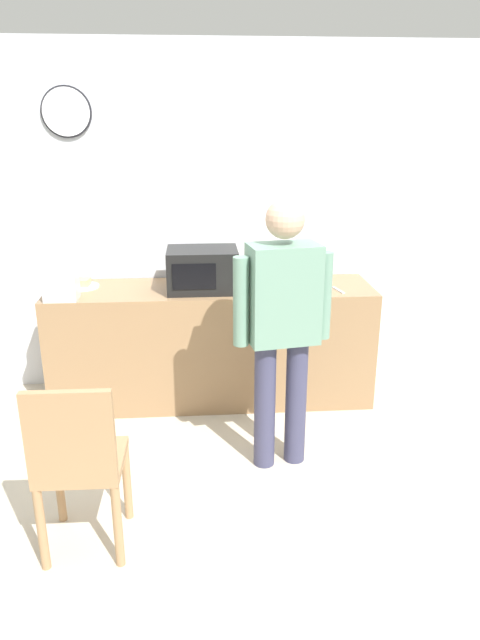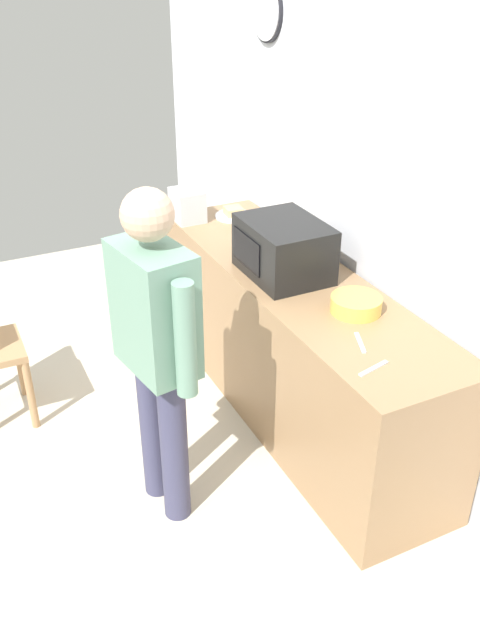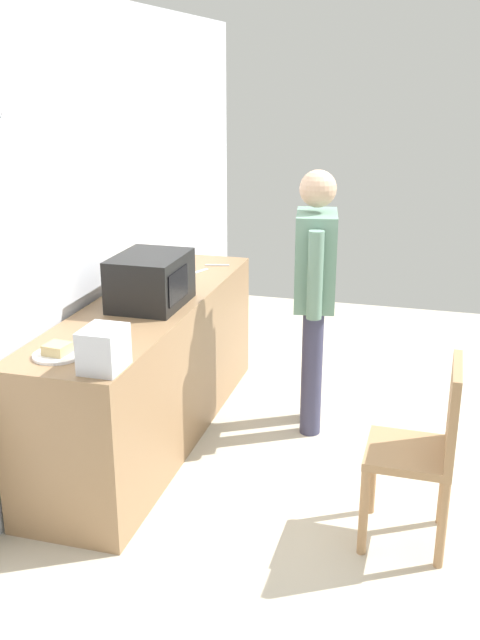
{
  "view_description": "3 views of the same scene",
  "coord_description": "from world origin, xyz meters",
  "px_view_note": "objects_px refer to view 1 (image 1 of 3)",
  "views": [
    {
      "loc": [
        -0.18,
        -2.85,
        2.05
      ],
      "look_at": [
        0.1,
        0.84,
        0.76
      ],
      "focal_mm": 32.34,
      "sensor_mm": 36.0,
      "label": 1
    },
    {
      "loc": [
        2.73,
        -0.5,
        2.51
      ],
      "look_at": [
        0.14,
        0.77,
        0.85
      ],
      "focal_mm": 38.02,
      "sensor_mm": 36.0,
      "label": 2
    },
    {
      "loc": [
        -3.89,
        -0.41,
        2.17
      ],
      "look_at": [
        0.23,
        0.73,
        0.71
      ],
      "focal_mm": 40.52,
      "sensor_mm": 36.0,
      "label": 3
    }
  ],
  "objects_px": {
    "microwave": "(202,270)",
    "person_standing": "(283,318)",
    "toaster": "(61,285)",
    "wooden_chair": "(78,461)",
    "spoon_utensil": "(339,290)",
    "fork_utensil": "(310,288)",
    "sandwich_plate": "(82,285)",
    "salad_bowl": "(272,279)"
  },
  "relations": [
    {
      "from": "fork_utensil",
      "to": "person_standing",
      "type": "distance_m",
      "value": 0.92
    },
    {
      "from": "microwave",
      "to": "toaster",
      "type": "bearing_deg",
      "value": -170.48
    },
    {
      "from": "wooden_chair",
      "to": "toaster",
      "type": "bearing_deg",
      "value": 103.32
    },
    {
      "from": "sandwich_plate",
      "to": "fork_utensil",
      "type": "xyz_separation_m",
      "value": [
        1.66,
        -0.16,
        -0.02
      ]
    },
    {
      "from": "person_standing",
      "to": "sandwich_plate",
      "type": "bearing_deg",
      "value": 142.79
    },
    {
      "from": "sandwich_plate",
      "to": "fork_utensil",
      "type": "relative_size",
      "value": 1.41
    },
    {
      "from": "toaster",
      "to": "fork_utensil",
      "type": "relative_size",
      "value": 1.29
    },
    {
      "from": "microwave",
      "to": "person_standing",
      "type": "bearing_deg",
      "value": -63.04
    },
    {
      "from": "microwave",
      "to": "salad_bowl",
      "type": "relative_size",
      "value": 1.99
    },
    {
      "from": "microwave",
      "to": "salad_bowl",
      "type": "bearing_deg",
      "value": 12.84
    },
    {
      "from": "sandwich_plate",
      "to": "salad_bowl",
      "type": "distance_m",
      "value": 1.4
    },
    {
      "from": "microwave",
      "to": "spoon_utensil",
      "type": "bearing_deg",
      "value": -5.93
    },
    {
      "from": "fork_utensil",
      "to": "wooden_chair",
      "type": "relative_size",
      "value": 0.18
    },
    {
      "from": "sandwich_plate",
      "to": "wooden_chair",
      "type": "relative_size",
      "value": 0.26
    },
    {
      "from": "sandwich_plate",
      "to": "toaster",
      "type": "xyz_separation_m",
      "value": [
        -0.08,
        -0.29,
        0.08
      ]
    },
    {
      "from": "sandwich_plate",
      "to": "microwave",
      "type": "bearing_deg",
      "value": -8.06
    },
    {
      "from": "fork_utensil",
      "to": "person_standing",
      "type": "bearing_deg",
      "value": -110.88
    },
    {
      "from": "sandwich_plate",
      "to": "salad_bowl",
      "type": "height_order",
      "value": "salad_bowl"
    },
    {
      "from": "spoon_utensil",
      "to": "person_standing",
      "type": "relative_size",
      "value": 0.1
    },
    {
      "from": "salad_bowl",
      "to": "toaster",
      "type": "xyz_separation_m",
      "value": [
        -1.49,
        -0.28,
        0.06
      ]
    },
    {
      "from": "sandwich_plate",
      "to": "person_standing",
      "type": "xyz_separation_m",
      "value": [
        1.33,
        -1.01,
        0.05
      ]
    },
    {
      "from": "microwave",
      "to": "spoon_utensil",
      "type": "height_order",
      "value": "microwave"
    },
    {
      "from": "microwave",
      "to": "fork_utensil",
      "type": "height_order",
      "value": "microwave"
    },
    {
      "from": "fork_utensil",
      "to": "microwave",
      "type": "bearing_deg",
      "value": 177.57
    },
    {
      "from": "microwave",
      "to": "person_standing",
      "type": "distance_m",
      "value": 1.0
    },
    {
      "from": "person_standing",
      "to": "wooden_chair",
      "type": "height_order",
      "value": "person_standing"
    },
    {
      "from": "salad_bowl",
      "to": "microwave",
      "type": "bearing_deg",
      "value": -167.16
    },
    {
      "from": "toaster",
      "to": "spoon_utensil",
      "type": "distance_m",
      "value": 1.94
    },
    {
      "from": "sandwich_plate",
      "to": "salad_bowl",
      "type": "bearing_deg",
      "value": -0.26
    },
    {
      "from": "person_standing",
      "to": "toaster",
      "type": "bearing_deg",
      "value": 152.88
    },
    {
      "from": "sandwich_plate",
      "to": "toaster",
      "type": "height_order",
      "value": "toaster"
    },
    {
      "from": "salad_bowl",
      "to": "wooden_chair",
      "type": "relative_size",
      "value": 0.27
    },
    {
      "from": "salad_bowl",
      "to": "fork_utensil",
      "type": "xyz_separation_m",
      "value": [
        0.26,
        -0.15,
        -0.03
      ]
    },
    {
      "from": "salad_bowl",
      "to": "wooden_chair",
      "type": "bearing_deg",
      "value": -123.28
    },
    {
      "from": "salad_bowl",
      "to": "person_standing",
      "type": "distance_m",
      "value": 1.01
    },
    {
      "from": "sandwich_plate",
      "to": "wooden_chair",
      "type": "bearing_deg",
      "value": -81.48
    },
    {
      "from": "microwave",
      "to": "fork_utensil",
      "type": "relative_size",
      "value": 2.94
    },
    {
      "from": "microwave",
      "to": "toaster",
      "type": "relative_size",
      "value": 2.27
    },
    {
      "from": "toaster",
      "to": "wooden_chair",
      "type": "bearing_deg",
      "value": -76.68
    },
    {
      "from": "person_standing",
      "to": "wooden_chair",
      "type": "xyz_separation_m",
      "value": [
        -1.07,
        -0.73,
        -0.44
      ]
    },
    {
      "from": "person_standing",
      "to": "wooden_chair",
      "type": "distance_m",
      "value": 1.37
    },
    {
      "from": "microwave",
      "to": "salad_bowl",
      "type": "xyz_separation_m",
      "value": [
        0.52,
        0.12,
        -0.11
      ]
    }
  ]
}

